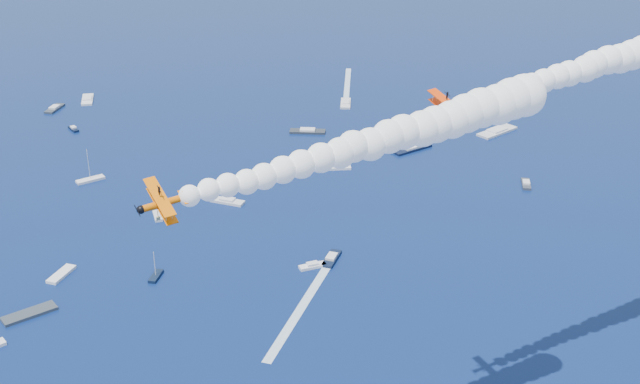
# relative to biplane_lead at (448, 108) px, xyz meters

# --- Properties ---
(biplane_lead) EXTENTS (9.99, 10.57, 6.36)m
(biplane_lead) POSITION_rel_biplane_lead_xyz_m (0.00, 0.00, 0.00)
(biplane_lead) COLOR #FF3C05
(biplane_trail) EXTENTS (9.95, 10.51, 6.76)m
(biplane_trail) POSITION_rel_biplane_lead_xyz_m (-33.17, -30.68, -2.77)
(biplane_trail) COLOR orange
(smoke_trail_lead) EXTENTS (60.81, 58.85, 10.69)m
(smoke_trail_lead) POSITION_rel_biplane_lead_xyz_m (23.13, 17.50, 2.20)
(smoke_trail_lead) COLOR white
(smoke_trail_trail) EXTENTS (60.79, 58.57, 10.69)m
(smoke_trail_trail) POSITION_rel_biplane_lead_xyz_m (-9.88, -13.40, -0.57)
(smoke_trail_trail) COLOR white
(spectator_boats) EXTENTS (239.88, 174.02, 0.70)m
(spectator_boats) POSITION_rel_biplane_lead_xyz_m (-28.67, 95.37, -57.56)
(spectator_boats) COLOR black
(spectator_boats) RESTS_ON ground
(boat_wakes) EXTENTS (13.54, 195.55, 0.04)m
(boat_wakes) POSITION_rel_biplane_lead_xyz_m (-30.86, 110.65, -57.88)
(boat_wakes) COLOR white
(boat_wakes) RESTS_ON ground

